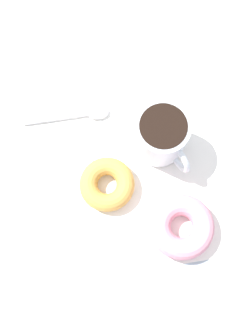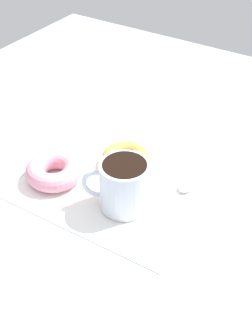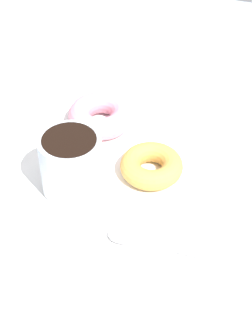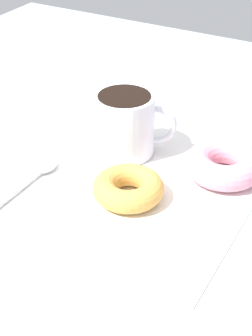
{
  "view_description": "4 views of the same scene",
  "coord_description": "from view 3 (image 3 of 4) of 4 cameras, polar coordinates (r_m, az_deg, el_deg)",
  "views": [
    {
      "loc": [
        -13.7,
        0.3,
        61.22
      ],
      "look_at": [
        0.06,
        -1.84,
        2.3
      ],
      "focal_mm": 40.0,
      "sensor_mm": 36.0,
      "label": 1
    },
    {
      "loc": [
        35.87,
        -57.83,
        54.61
      ],
      "look_at": [
        0.06,
        -1.84,
        2.3
      ],
      "focal_mm": 50.0,
      "sensor_mm": 36.0,
      "label": 2
    },
    {
      "loc": [
        54.78,
        15.57,
        55.68
      ],
      "look_at": [
        0.06,
        -1.84,
        2.3
      ],
      "focal_mm": 60.0,
      "sensor_mm": 36.0,
      "label": 3
    },
    {
      "loc": [
        -29.72,
        51.31,
        41.89
      ],
      "look_at": [
        0.06,
        -1.84,
        2.3
      ],
      "focal_mm": 60.0,
      "sensor_mm": 36.0,
      "label": 4
    }
  ],
  "objects": [
    {
      "name": "donut_near_cup",
      "position": [
        0.8,
        2.6,
        0.23
      ],
      "size": [
        8.96,
        8.96,
        2.94
      ],
      "primitive_type": "torus",
      "color": "gold",
      "rests_on": "napkin"
    },
    {
      "name": "ground_plane",
      "position": [
        0.8,
        1.26,
        -1.97
      ],
      "size": [
        120.0,
        120.0,
        2.0
      ],
      "primitive_type": "cube",
      "color": "#99A8B7"
    },
    {
      "name": "napkin",
      "position": [
        0.8,
        -0.0,
        -1.13
      ],
      "size": [
        33.14,
        33.14,
        0.3
      ],
      "primitive_type": "cube",
      "rotation": [
        0.0,
        0.0,
        0.01
      ],
      "color": "white",
      "rests_on": "ground_plane"
    },
    {
      "name": "coffee_cup",
      "position": [
        0.76,
        -5.6,
        0.58
      ],
      "size": [
        11.25,
        8.45,
        8.7
      ],
      "color": "silver",
      "rests_on": "napkin"
    },
    {
      "name": "donut_far",
      "position": [
        0.88,
        -2.54,
        5.37
      ],
      "size": [
        10.35,
        10.35,
        3.49
      ],
      "primitive_type": "torus",
      "color": "pink",
      "rests_on": "napkin"
    },
    {
      "name": "spoon",
      "position": [
        0.71,
        1.31,
        -7.41
      ],
      "size": [
        2.41,
        14.77,
        0.9
      ],
      "color": "silver",
      "rests_on": "napkin"
    }
  ]
}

